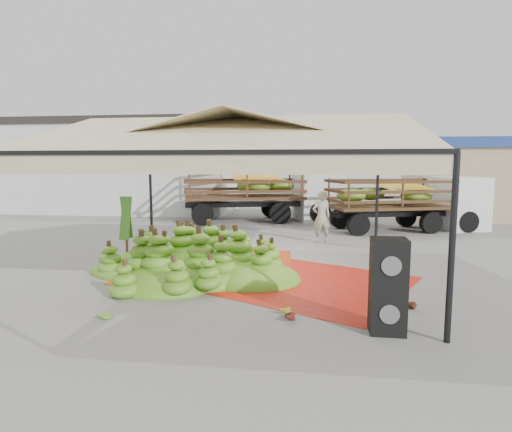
# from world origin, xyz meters

# --- Properties ---
(ground) EXTENTS (90.00, 90.00, 0.00)m
(ground) POSITION_xyz_m (0.00, 0.00, 0.00)
(ground) COLOR slate
(ground) RESTS_ON ground
(canopy_tent) EXTENTS (8.10, 8.10, 4.00)m
(canopy_tent) POSITION_xyz_m (0.00, 0.00, 3.30)
(canopy_tent) COLOR black
(canopy_tent) RESTS_ON ground
(building_white) EXTENTS (14.30, 6.30, 5.40)m
(building_white) POSITION_xyz_m (-10.00, 14.00, 2.71)
(building_white) COLOR silver
(building_white) RESTS_ON ground
(building_tan) EXTENTS (6.30, 5.30, 4.10)m
(building_tan) POSITION_xyz_m (10.00, 13.00, 2.07)
(building_tan) COLOR tan
(building_tan) RESTS_ON ground
(tarp_left) EXTENTS (4.75, 4.56, 0.01)m
(tarp_left) POSITION_xyz_m (-0.92, 0.61, 0.01)
(tarp_left) COLOR #E05215
(tarp_left) RESTS_ON ground
(tarp_right) EXTENTS (5.27, 5.36, 0.01)m
(tarp_right) POSITION_xyz_m (1.96, -0.96, 0.01)
(tarp_right) COLOR red
(tarp_right) RESTS_ON ground
(banana_heap) EXTENTS (7.18, 6.61, 1.25)m
(banana_heap) POSITION_xyz_m (-1.06, -0.55, 0.62)
(banana_heap) COLOR #4F861B
(banana_heap) RESTS_ON ground
(hand_yellow_a) EXTENTS (0.52, 0.47, 0.19)m
(hand_yellow_a) POSITION_xyz_m (1.31, -2.98, 0.10)
(hand_yellow_a) COLOR #AD8D22
(hand_yellow_a) RESTS_ON ground
(hand_yellow_b) EXTENTS (0.56, 0.52, 0.21)m
(hand_yellow_b) POSITION_xyz_m (0.31, -1.29, 0.10)
(hand_yellow_b) COLOR #AD9622
(hand_yellow_b) RESTS_ON ground
(hand_red_a) EXTENTS (0.52, 0.45, 0.21)m
(hand_red_a) POSITION_xyz_m (1.39, -3.37, 0.11)
(hand_red_a) COLOR #5D1B15
(hand_red_a) RESTS_ON ground
(hand_red_b) EXTENTS (0.56, 0.52, 0.21)m
(hand_red_b) POSITION_xyz_m (3.70, -2.49, 0.10)
(hand_red_b) COLOR #551D13
(hand_red_b) RESTS_ON ground
(hand_green) EXTENTS (0.50, 0.48, 0.18)m
(hand_green) POSITION_xyz_m (-1.92, -3.70, 0.09)
(hand_green) COLOR #4B7A19
(hand_green) RESTS_ON ground
(hanging_bunches) EXTENTS (3.24, 0.24, 0.20)m
(hanging_bunches) POSITION_xyz_m (-0.71, 0.39, 2.62)
(hanging_bunches) COLOR #52801A
(hanging_bunches) RESTS_ON ground
(speaker_stack) EXTENTS (0.58, 0.51, 1.60)m
(speaker_stack) POSITION_xyz_m (3.12, -3.70, 0.80)
(speaker_stack) COLOR black
(speaker_stack) RESTS_ON ground
(banana_leaves) EXTENTS (0.96, 1.36, 3.70)m
(banana_leaves) POSITION_xyz_m (-3.70, 1.41, 0.00)
(banana_leaves) COLOR #32761F
(banana_leaves) RESTS_ON ground
(vendor) EXTENTS (0.79, 0.64, 1.86)m
(vendor) POSITION_xyz_m (2.16, 4.58, 0.93)
(vendor) COLOR gray
(vendor) RESTS_ON ground
(truck_left) EXTENTS (8.09, 4.66, 2.63)m
(truck_left) POSITION_xyz_m (-0.33, 10.32, 1.62)
(truck_left) COLOR #4E2C1A
(truck_left) RESTS_ON ground
(truck_right) EXTENTS (6.95, 4.14, 2.26)m
(truck_right) POSITION_xyz_m (6.07, 8.10, 1.39)
(truck_right) COLOR #4D3819
(truck_right) RESTS_ON ground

